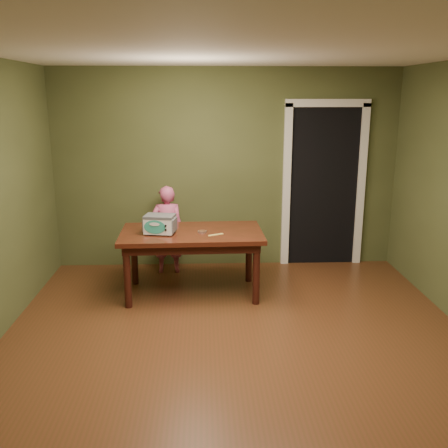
% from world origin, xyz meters
% --- Properties ---
extents(floor, '(5.00, 5.00, 0.00)m').
position_xyz_m(floor, '(0.00, 0.00, 0.00)').
color(floor, '#542B18').
rests_on(floor, ground).
extents(room_shell, '(4.52, 5.02, 2.61)m').
position_xyz_m(room_shell, '(0.00, 0.00, 1.71)').
color(room_shell, '#4B532C').
rests_on(room_shell, ground).
extents(doorway, '(1.10, 0.66, 2.25)m').
position_xyz_m(doorway, '(1.30, 2.78, 1.06)').
color(doorway, black).
rests_on(doorway, ground).
extents(dining_table, '(1.62, 0.94, 0.75)m').
position_xyz_m(dining_table, '(-0.44, 1.45, 0.65)').
color(dining_table, '#33160B').
rests_on(dining_table, floor).
extents(toy_oven, '(0.38, 0.29, 0.21)m').
position_xyz_m(toy_oven, '(-0.79, 1.37, 0.87)').
color(toy_oven, '#4C4F54').
rests_on(toy_oven, dining_table).
extents(baking_pan, '(0.10, 0.10, 0.02)m').
position_xyz_m(baking_pan, '(-0.32, 1.40, 0.76)').
color(baking_pan, silver).
rests_on(baking_pan, dining_table).
extents(spatula, '(0.17, 0.10, 0.01)m').
position_xyz_m(spatula, '(-0.17, 1.29, 0.75)').
color(spatula, '#E4CF63').
rests_on(spatula, dining_table).
extents(child, '(0.43, 0.29, 1.14)m').
position_xyz_m(child, '(-0.77, 2.20, 0.57)').
color(child, '#CF5586').
rests_on(child, floor).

